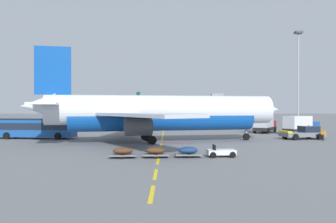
# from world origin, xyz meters

# --- Properties ---
(ground) EXTENTS (400.00, 400.00, 0.00)m
(ground) POSITION_xyz_m (40.00, 40.00, 0.00)
(ground) COLOR slate
(apron_paint_markings) EXTENTS (8.00, 94.75, 0.01)m
(apron_paint_markings) POSITION_xyz_m (18.00, 36.54, 0.00)
(apron_paint_markings) COLOR yellow
(apron_paint_markings) RESTS_ON ground
(airliner_foreground) EXTENTS (34.59, 33.82, 12.20)m
(airliner_foreground) POSITION_xyz_m (17.64, 23.56, 3.95)
(airliner_foreground) COLOR silver
(airliner_foreground) RESTS_ON ground
(pushback_tug) EXTENTS (6.46, 4.13, 2.08)m
(pushback_tug) POSITION_xyz_m (38.56, 28.16, 0.90)
(pushback_tug) COLOR slate
(pushback_tug) RESTS_ON ground
(airliner_mid_left) EXTENTS (25.53, 26.65, 9.62)m
(airliner_mid_left) POSITION_xyz_m (5.30, 103.18, 3.11)
(airliner_mid_left) COLOR white
(airliner_mid_left) RESTS_ON ground
(apron_shuttle_bus) EXTENTS (12.21, 3.78, 3.00)m
(apron_shuttle_bus) POSITION_xyz_m (-0.81, 28.98, 1.75)
(apron_shuttle_bus) COLOR #194C99
(apron_shuttle_bus) RESTS_ON ground
(catering_truck) EXTENTS (5.68, 7.23, 3.14)m
(catering_truck) POSITION_xyz_m (36.45, 41.33, 1.65)
(catering_truck) COLOR black
(catering_truck) RESTS_ON ground
(fuel_service_truck) EXTENTS (7.18, 5.82, 3.14)m
(fuel_service_truck) POSITION_xyz_m (41.48, 37.26, 1.65)
(fuel_service_truck) COLOR black
(fuel_service_truck) RESTS_ON ground
(baggage_train) EXTENTS (11.68, 2.42, 1.14)m
(baggage_train) POSITION_xyz_m (19.26, 8.92, 0.53)
(baggage_train) COLOR silver
(baggage_train) RESTS_ON ground
(ground_crew_worker) EXTENTS (0.48, 0.59, 1.66)m
(ground_crew_worker) POSITION_xyz_m (40.37, 25.68, 0.94)
(ground_crew_worker) COLOR #232328
(ground_crew_worker) RESTS_ON ground
(apron_light_mast_far) EXTENTS (1.80, 1.80, 23.32)m
(apron_light_mast_far) POSITION_xyz_m (50.99, 64.72, 14.62)
(apron_light_mast_far) COLOR slate
(apron_light_mast_far) RESTS_ON ground
(terminal_satellite) EXTENTS (66.78, 18.93, 11.68)m
(terminal_satellite) POSITION_xyz_m (34.23, 161.60, 5.06)
(terminal_satellite) COLOR gray
(terminal_satellite) RESTS_ON ground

